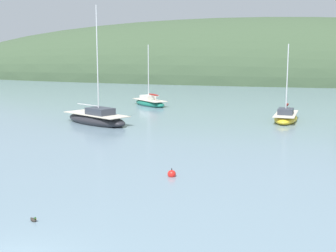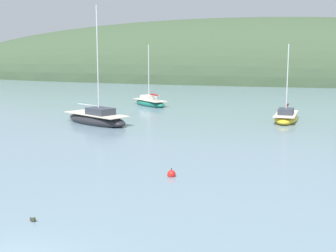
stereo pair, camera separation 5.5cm
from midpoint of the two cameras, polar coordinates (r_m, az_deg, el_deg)
far_shoreline_hill at (r=100.06m, az=10.27°, el=5.58°), size 150.00×36.00×29.01m
sailboat_orange_cutter at (r=41.73m, az=-8.60°, el=0.87°), size 7.52×5.62×10.43m
sailboat_blue_center at (r=54.36m, az=-2.17°, el=2.87°), size 5.37×5.13×7.16m
sailboat_navy_dinghy at (r=44.00m, az=14.17°, el=1.04°), size 2.40×5.98×7.16m
mooring_buoy_inner at (r=24.47m, az=0.49°, el=-5.87°), size 0.44×0.44×0.54m
duck_lead at (r=19.16m, az=-16.00°, el=-10.88°), size 0.40×0.33×0.24m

